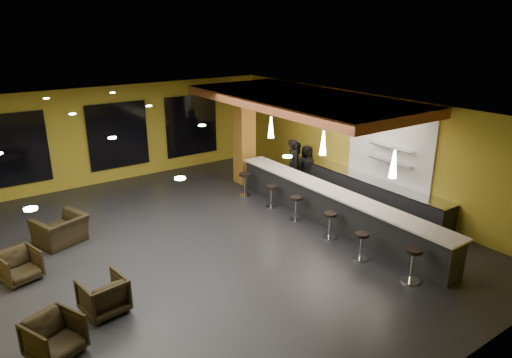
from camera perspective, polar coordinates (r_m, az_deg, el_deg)
floor at (r=12.43m, az=-6.31°, el=-8.25°), size 12.00×13.00×0.10m
ceiling at (r=11.26m, az=-6.97°, el=8.28°), size 12.00×13.00×0.10m
wall_back at (r=17.56m, az=-16.98°, el=5.45°), size 12.00×0.10×3.50m
wall_front at (r=7.23m, az=20.08°, el=-14.66°), size 12.00×0.10×3.50m
wall_right at (r=15.39m, az=13.58°, el=3.91°), size 0.10×13.00×3.50m
wood_soffit at (r=14.34m, az=5.49°, el=9.86°), size 3.60×8.00×0.28m
window_left at (r=16.77m, az=-28.20°, el=3.20°), size 2.20×0.06×2.40m
window_center at (r=17.47m, az=-16.85°, el=5.22°), size 2.20×0.06×2.40m
window_right at (r=18.58m, az=-8.05°, el=6.65°), size 2.20×0.06×2.40m
tile_backsplash at (r=14.64m, az=16.32°, el=3.92°), size 0.06×3.20×2.40m
bar_counter at (r=13.46m, az=9.47°, el=-3.61°), size 0.60×8.00×1.00m
bar_top at (r=13.27m, az=9.59°, el=-1.52°), size 0.78×8.10×0.05m
prep_counter at (r=15.18m, az=13.59°, el=-1.54°), size 0.70×6.00×0.86m
prep_top at (r=15.03m, az=13.72°, el=0.08°), size 0.72×6.00×0.03m
wall_shelf_lower at (r=14.52m, az=16.43°, el=2.14°), size 0.30×1.50×0.03m
wall_shelf_upper at (r=14.40m, az=16.60°, el=3.86°), size 0.30×1.50×0.03m
column at (r=16.49m, az=-1.48°, el=5.43°), size 0.60×0.60×3.50m
pendant_0 at (r=11.61m, az=16.83°, el=1.81°), size 0.20×0.20×0.70m
pendant_1 at (r=13.22m, az=8.40°, el=4.48°), size 0.20×0.20×0.70m
pendant_2 at (r=15.08m, az=1.88°, el=6.48°), size 0.20×0.20×0.70m
staff_a at (r=16.00m, az=4.77°, el=1.80°), size 0.78×0.67×1.81m
staff_b at (r=16.62m, az=5.20°, el=1.99°), size 0.79×0.64×1.55m
staff_c at (r=16.46m, az=6.34°, el=1.68°), size 0.76×0.53×1.50m
armchair_a at (r=9.19m, az=-23.88°, el=-17.59°), size 1.09×1.11×0.77m
armchair_b at (r=10.01m, az=-18.54°, el=-13.60°), size 0.94×0.96×0.78m
armchair_c at (r=11.86m, az=-27.45°, el=-9.62°), size 0.97×0.99×0.73m
armchair_d at (r=13.25m, az=-23.21°, el=-5.89°), size 1.48×1.39×0.78m
bar_stool_0 at (r=11.01m, az=19.00°, el=-9.60°), size 0.43×0.43×0.84m
bar_stool_1 at (r=11.68m, az=13.04°, el=-7.76°), size 0.36×0.36×0.71m
bar_stool_2 at (r=12.61m, az=9.23°, el=-5.32°), size 0.38×0.38×0.75m
bar_stool_3 at (r=13.59m, az=5.02°, el=-3.29°), size 0.38×0.38×0.75m
bar_stool_4 at (r=14.51m, az=1.93°, el=-1.84°), size 0.36×0.36×0.72m
bar_stool_5 at (r=15.45m, az=-1.42°, el=-0.31°), size 0.40×0.40×0.80m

